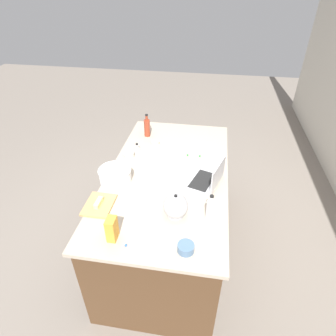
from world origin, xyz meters
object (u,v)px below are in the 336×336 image
at_px(cutting_board, 99,205).
at_px(butter_stick_left, 98,203).
at_px(bottle_vinegar, 210,210).
at_px(candy_bag, 112,229).
at_px(bottle_soy, 147,127).
at_px(kettle, 176,206).
at_px(kitchen_timer, 137,147).
at_px(ramekin_small, 186,248).
at_px(ramekin_medium, 129,154).
at_px(mixing_bowl_large, 115,175).
at_px(ramekin_wide, 155,143).
at_px(laptop, 208,179).

height_order(cutting_board, butter_stick_left, butter_stick_left).
bearing_deg(bottle_vinegar, candy_bag, -66.18).
bearing_deg(bottle_soy, bottle_vinegar, 31.72).
bearing_deg(kettle, kitchen_timer, -149.04).
relative_size(kettle, ramekin_small, 1.97).
distance_m(kettle, kitchen_timer, 0.96).
xyz_separation_m(bottle_vinegar, kettle, (-0.01, -0.24, -0.01)).
xyz_separation_m(ramekin_medium, kitchen_timer, (-0.12, 0.05, 0.01)).
distance_m(mixing_bowl_large, butter_stick_left, 0.32).
height_order(bottle_vinegar, ramekin_wide, bottle_vinegar).
xyz_separation_m(bottle_soy, ramekin_medium, (0.43, -0.08, -0.07)).
relative_size(ramekin_wide, kitchen_timer, 0.99).
relative_size(butter_stick_left, ramekin_medium, 1.13).
distance_m(bottle_vinegar, ramekin_small, 0.33).
height_order(laptop, bottle_soy, bottle_soy).
xyz_separation_m(bottle_vinegar, bottle_soy, (-1.14, -0.70, 0.01)).
bearing_deg(kettle, bottle_vinegar, 87.78).
height_order(ramekin_small, kitchen_timer, kitchen_timer).
height_order(cutting_board, ramekin_small, ramekin_small).
distance_m(bottle_soy, kitchen_timer, 0.32).
distance_m(laptop, ramekin_small, 0.71).
height_order(kitchen_timer, candy_bag, candy_bag).
height_order(ramekin_small, ramekin_medium, ramekin_small).
relative_size(ramekin_small, ramekin_medium, 1.11).
xyz_separation_m(mixing_bowl_large, bottle_vinegar, (0.32, 0.79, 0.03)).
height_order(laptop, mixing_bowl_large, laptop).
distance_m(mixing_bowl_large, cutting_board, 0.32).
bearing_deg(bottle_vinegar, kitchen_timer, -138.43).
xyz_separation_m(bottle_vinegar, candy_bag, (0.27, -0.62, -0.00)).
distance_m(bottle_soy, ramekin_wide, 0.22).
bearing_deg(bottle_vinegar, kettle, -92.22).
distance_m(bottle_vinegar, ramekin_wide, 1.13).
distance_m(kettle, ramekin_wide, 1.02).
distance_m(laptop, bottle_soy, 1.00).
height_order(bottle_vinegar, bottle_soy, bottle_soy).
bearing_deg(candy_bag, bottle_soy, -176.53).
height_order(butter_stick_left, ramekin_wide, butter_stick_left).
bearing_deg(bottle_vinegar, laptop, -175.80).
distance_m(bottle_soy, candy_bag, 1.41).
height_order(laptop, ramekin_wide, laptop).
xyz_separation_m(bottle_vinegar, ramekin_medium, (-0.71, -0.78, -0.06)).
bearing_deg(kitchen_timer, ramekin_small, 28.03).
bearing_deg(kettle, laptop, 151.72).
xyz_separation_m(laptop, mixing_bowl_large, (0.08, -0.76, 0.02)).
relative_size(laptop, bottle_vinegar, 1.65).
relative_size(bottle_vinegar, ramekin_small, 2.04).
bearing_deg(mixing_bowl_large, cutting_board, -5.09).
height_order(bottle_soy, kitchen_timer, bottle_soy).
height_order(kettle, ramekin_medium, kettle).
xyz_separation_m(kettle, candy_bag, (0.28, -0.37, 0.01)).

